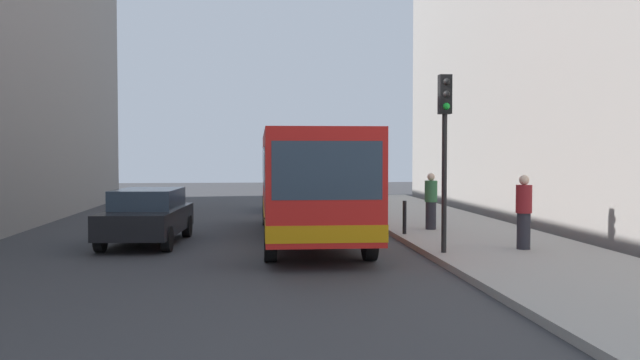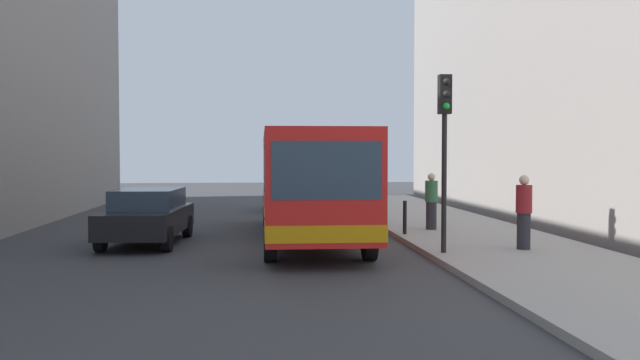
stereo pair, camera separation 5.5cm
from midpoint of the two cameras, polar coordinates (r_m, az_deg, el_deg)
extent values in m
plane|color=#38383A|center=(17.10, -2.71, -5.97)|extent=(80.00, 80.00, 0.00)
cube|color=#9E9991|center=(18.16, 14.64, -5.32)|extent=(4.40, 40.00, 0.15)
cube|color=gray|center=(24.71, 25.23, 12.97)|extent=(7.00, 32.00, 14.26)
cube|color=red|center=(19.14, -0.92, 0.17)|extent=(2.60, 11.02, 2.50)
cube|color=orange|center=(19.20, -0.92, -2.66)|extent=(2.62, 11.04, 0.36)
cube|color=#2D3D4C|center=(13.67, 0.69, 0.81)|extent=(2.26, 0.08, 1.20)
cube|color=#2D3D4C|center=(19.63, -1.03, 1.25)|extent=(2.61, 9.42, 1.00)
cylinder|color=black|center=(15.50, 4.28, -4.96)|extent=(0.29, 1.00, 1.00)
cylinder|color=black|center=(15.31, -4.13, -5.05)|extent=(0.29, 1.00, 1.00)
cylinder|color=black|center=(23.20, 1.19, -2.56)|extent=(0.29, 1.00, 1.00)
cylinder|color=black|center=(23.06, -4.40, -2.59)|extent=(0.29, 1.00, 1.00)
cube|color=black|center=(18.82, -14.28, -3.32)|extent=(2.10, 4.51, 0.64)
cube|color=#2D3D4C|center=(18.92, -14.20, -1.52)|extent=(1.76, 2.57, 0.52)
cylinder|color=black|center=(17.23, -12.70, -4.88)|extent=(0.26, 0.65, 0.64)
cylinder|color=black|center=(17.62, -17.96, -4.78)|extent=(0.26, 0.65, 0.64)
cylinder|color=black|center=(20.16, -11.05, -3.84)|extent=(0.26, 0.65, 0.64)
cylinder|color=black|center=(20.50, -15.59, -3.78)|extent=(0.26, 0.65, 0.64)
cube|color=navy|center=(29.07, -1.88, -1.31)|extent=(1.86, 4.42, 0.64)
cube|color=#2D3D4C|center=(29.18, -1.90, -0.15)|extent=(1.63, 2.49, 0.52)
cylinder|color=black|center=(27.65, -0.03, -2.15)|extent=(0.23, 0.64, 0.64)
cylinder|color=black|center=(27.56, -3.44, -2.17)|extent=(0.23, 0.64, 0.64)
cylinder|color=black|center=(30.63, -0.49, -1.72)|extent=(0.23, 0.64, 0.64)
cylinder|color=black|center=(30.55, -3.56, -1.74)|extent=(0.23, 0.64, 0.64)
cylinder|color=black|center=(15.82, 10.53, -0.30)|extent=(0.12, 0.12, 3.20)
cube|color=black|center=(15.87, 10.59, 7.12)|extent=(0.28, 0.24, 0.90)
sphere|color=black|center=(15.77, 10.73, 8.17)|extent=(0.16, 0.16, 0.16)
sphere|color=black|center=(15.74, 10.72, 7.16)|extent=(0.16, 0.16, 0.16)
sphere|color=green|center=(15.72, 10.71, 6.14)|extent=(0.16, 0.16, 0.16)
cylinder|color=black|center=(19.40, 7.25, -3.15)|extent=(0.11, 0.11, 0.95)
cylinder|color=black|center=(22.47, 5.48, -2.40)|extent=(0.11, 0.11, 0.95)
cylinder|color=black|center=(25.56, 4.14, -1.83)|extent=(0.11, 0.11, 0.95)
cylinder|color=black|center=(28.67, 3.08, -1.39)|extent=(0.11, 0.11, 0.95)
cylinder|color=#26262D|center=(16.92, 16.90, -4.15)|extent=(0.32, 0.32, 0.87)
cylinder|color=maroon|center=(16.86, 16.93, -1.55)|extent=(0.38, 0.38, 0.67)
sphere|color=beige|center=(16.83, 16.95, 0.00)|extent=(0.24, 0.24, 0.24)
cylinder|color=#26262D|center=(20.70, 9.45, -2.98)|extent=(0.32, 0.32, 0.83)
cylinder|color=#336B3F|center=(20.65, 9.46, -0.94)|extent=(0.38, 0.38, 0.64)
sphere|color=beige|center=(20.63, 9.47, 0.26)|extent=(0.23, 0.23, 0.23)
camera|label=1|loc=(0.03, -89.91, 0.00)|focal=37.90mm
camera|label=2|loc=(0.03, 90.09, 0.00)|focal=37.90mm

